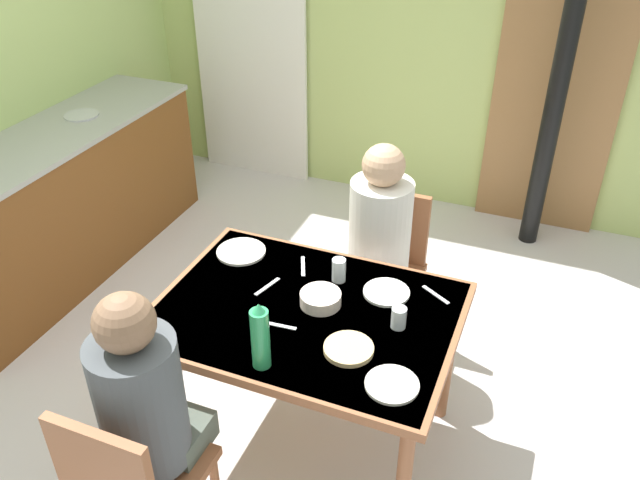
{
  "coord_description": "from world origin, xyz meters",
  "views": [
    {
      "loc": [
        1.21,
        -2.13,
        2.43
      ],
      "look_at": [
        0.39,
        -0.08,
        1.01
      ],
      "focal_mm": 36.61,
      "sensor_mm": 36.0,
      "label": 1
    }
  ],
  "objects_px": {
    "kitchen_counter": "(63,202)",
    "dining_table": "(306,326)",
    "water_bottle_green_near": "(260,337)",
    "chair_far_diner": "(384,264)",
    "serving_bowl_center": "(321,299)",
    "person_near_diner": "(143,397)",
    "person_far_diner": "(379,230)"
  },
  "relations": [
    {
      "from": "kitchen_counter",
      "to": "dining_table",
      "type": "relative_size",
      "value": 1.7
    },
    {
      "from": "kitchen_counter",
      "to": "dining_table",
      "type": "bearing_deg",
      "value": -21.4
    },
    {
      "from": "kitchen_counter",
      "to": "water_bottle_green_near",
      "type": "height_order",
      "value": "water_bottle_green_near"
    },
    {
      "from": "kitchen_counter",
      "to": "chair_far_diner",
      "type": "height_order",
      "value": "kitchen_counter"
    },
    {
      "from": "dining_table",
      "to": "water_bottle_green_near",
      "type": "distance_m",
      "value": 0.41
    },
    {
      "from": "serving_bowl_center",
      "to": "chair_far_diner",
      "type": "bearing_deg",
      "value": 85.44
    },
    {
      "from": "dining_table",
      "to": "chair_far_diner",
      "type": "xyz_separation_m",
      "value": [
        0.1,
        0.8,
        -0.18
      ]
    },
    {
      "from": "chair_far_diner",
      "to": "person_near_diner",
      "type": "xyz_separation_m",
      "value": [
        -0.42,
        -1.46,
        0.28
      ]
    },
    {
      "from": "person_near_diner",
      "to": "water_bottle_green_near",
      "type": "height_order",
      "value": "person_near_diner"
    },
    {
      "from": "dining_table",
      "to": "person_far_diner",
      "type": "bearing_deg",
      "value": 81.61
    },
    {
      "from": "person_far_diner",
      "to": "person_near_diner",
      "type": "bearing_deg",
      "value": 72.5
    },
    {
      "from": "dining_table",
      "to": "person_near_diner",
      "type": "relative_size",
      "value": 1.58
    },
    {
      "from": "chair_far_diner",
      "to": "water_bottle_green_near",
      "type": "height_order",
      "value": "water_bottle_green_near"
    },
    {
      "from": "water_bottle_green_near",
      "to": "kitchen_counter",
      "type": "bearing_deg",
      "value": 150.0
    },
    {
      "from": "chair_far_diner",
      "to": "kitchen_counter",
      "type": "bearing_deg",
      "value": 0.89
    },
    {
      "from": "water_bottle_green_near",
      "to": "chair_far_diner",
      "type": "bearing_deg",
      "value": 83.79
    },
    {
      "from": "water_bottle_green_near",
      "to": "serving_bowl_center",
      "type": "xyz_separation_m",
      "value": [
        0.07,
        0.41,
        -0.1
      ]
    },
    {
      "from": "dining_table",
      "to": "kitchen_counter",
      "type": "bearing_deg",
      "value": 158.6
    },
    {
      "from": "kitchen_counter",
      "to": "serving_bowl_center",
      "type": "relative_size",
      "value": 12.18
    },
    {
      "from": "chair_far_diner",
      "to": "person_far_diner",
      "type": "relative_size",
      "value": 1.13
    },
    {
      "from": "chair_far_diner",
      "to": "person_far_diner",
      "type": "distance_m",
      "value": 0.31
    },
    {
      "from": "person_far_diner",
      "to": "serving_bowl_center",
      "type": "relative_size",
      "value": 4.53
    },
    {
      "from": "person_near_diner",
      "to": "serving_bowl_center",
      "type": "xyz_separation_m",
      "value": [
        0.36,
        0.72,
        0.0
      ]
    },
    {
      "from": "kitchen_counter",
      "to": "dining_table",
      "type": "xyz_separation_m",
      "value": [
        1.96,
        -0.77,
        0.23
      ]
    },
    {
      "from": "kitchen_counter",
      "to": "water_bottle_green_near",
      "type": "relative_size",
      "value": 7.38
    },
    {
      "from": "dining_table",
      "to": "person_far_diner",
      "type": "height_order",
      "value": "person_far_diner"
    },
    {
      "from": "person_near_diner",
      "to": "water_bottle_green_near",
      "type": "distance_m",
      "value": 0.44
    },
    {
      "from": "person_far_diner",
      "to": "serving_bowl_center",
      "type": "height_order",
      "value": "person_far_diner"
    },
    {
      "from": "kitchen_counter",
      "to": "person_far_diner",
      "type": "bearing_deg",
      "value": -2.91
    },
    {
      "from": "kitchen_counter",
      "to": "person_far_diner",
      "type": "relative_size",
      "value": 2.69
    },
    {
      "from": "kitchen_counter",
      "to": "person_far_diner",
      "type": "height_order",
      "value": "person_far_diner"
    },
    {
      "from": "serving_bowl_center",
      "to": "water_bottle_green_near",
      "type": "bearing_deg",
      "value": -99.19
    }
  ]
}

